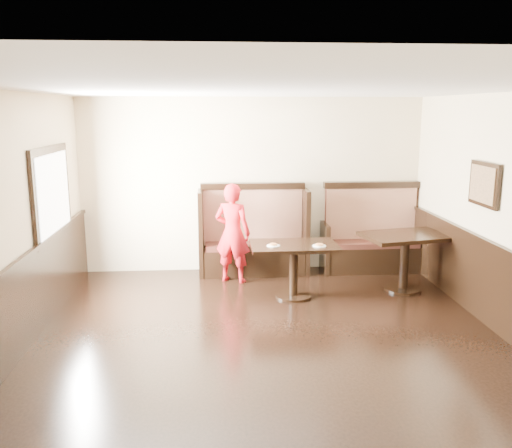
{
  "coord_description": "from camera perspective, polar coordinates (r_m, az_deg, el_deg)",
  "views": [
    {
      "loc": [
        -0.61,
        -5.2,
        2.6
      ],
      "look_at": [
        -0.03,
        2.35,
        1.0
      ],
      "focal_mm": 38.0,
      "sensor_mm": 36.0,
      "label": 1
    }
  ],
  "objects": [
    {
      "name": "table_main",
      "position": [
        7.6,
        4.0,
        -3.43
      ],
      "size": [
        1.21,
        0.76,
        0.77
      ],
      "rotation": [
        0.0,
        0.0,
        0.01
      ],
      "color": "black",
      "rests_on": "ground"
    },
    {
      "name": "booth_main",
      "position": [
        8.76,
        -0.28,
        -1.75
      ],
      "size": [
        1.75,
        0.72,
        1.45
      ],
      "color": "black",
      "rests_on": "ground"
    },
    {
      "name": "pizza_plate_left",
      "position": [
        7.44,
        1.83,
        -2.23
      ],
      "size": [
        0.18,
        0.18,
        0.03
      ],
      "color": "white",
      "rests_on": "table_main"
    },
    {
      "name": "child",
      "position": [
        8.24,
        -2.48,
        -0.96
      ],
      "size": [
        0.65,
        0.55,
        1.53
      ],
      "primitive_type": "imported",
      "rotation": [
        0.0,
        0.0,
        2.76
      ],
      "color": "red",
      "rests_on": "ground"
    },
    {
      "name": "pizza_plate_right",
      "position": [
        7.47,
        6.68,
        -2.24
      ],
      "size": [
        0.19,
        0.19,
        0.03
      ],
      "color": "white",
      "rests_on": "table_main"
    },
    {
      "name": "ground",
      "position": [
        5.84,
        2.11,
        -14.5
      ],
      "size": [
        7.0,
        7.0,
        0.0
      ],
      "primitive_type": "plane",
      "color": "black",
      "rests_on": "ground"
    },
    {
      "name": "table_neighbor",
      "position": [
        8.17,
        15.4,
        -2.49
      ],
      "size": [
        1.34,
        1.02,
        0.84
      ],
      "rotation": [
        0.0,
        0.0,
        0.21
      ],
      "color": "black",
      "rests_on": "ground"
    },
    {
      "name": "booth_neighbor",
      "position": [
        9.12,
        12.04,
        -1.77
      ],
      "size": [
        1.65,
        0.72,
        1.45
      ],
      "color": "black",
      "rests_on": "ground"
    },
    {
      "name": "room_shell",
      "position": [
        5.82,
        -1.1,
        -7.45
      ],
      "size": [
        7.0,
        7.0,
        7.0
      ],
      "color": "beige",
      "rests_on": "ground"
    }
  ]
}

